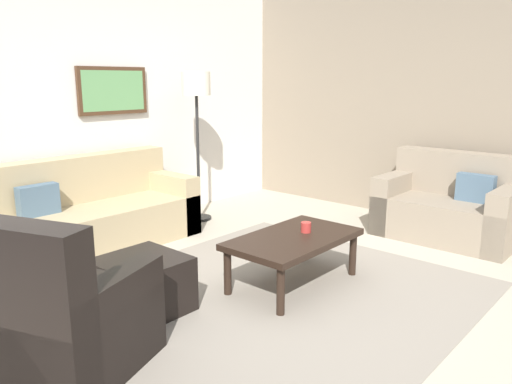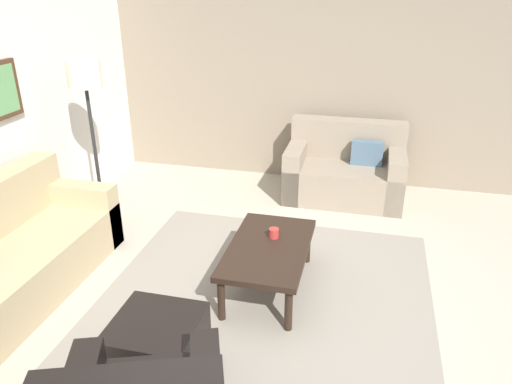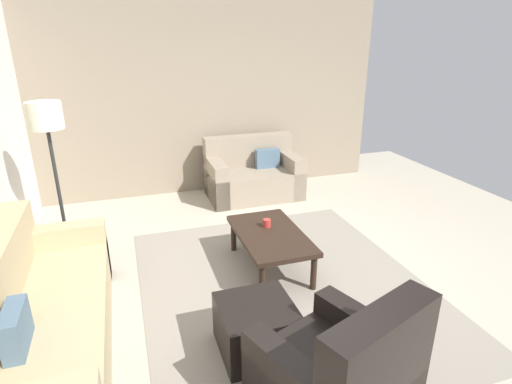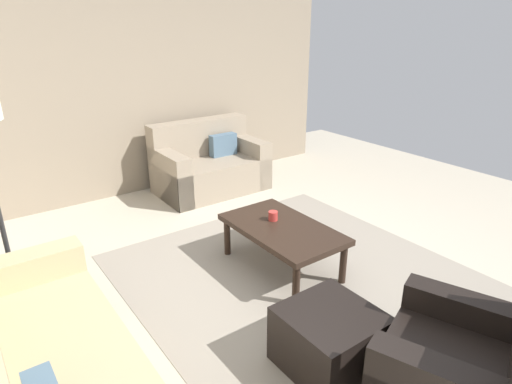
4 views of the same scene
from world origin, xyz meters
name	(u,v)px [view 2 (image 2 of 4)]	position (x,y,z in m)	size (l,w,h in m)	color
ground_plane	(260,315)	(0.00, 0.00, 0.00)	(8.00, 8.00, 0.00)	#B2A893
stone_feature_panel	(316,69)	(3.00, 0.00, 1.40)	(0.12, 5.20, 2.80)	gray
area_rug	(260,314)	(0.00, 0.00, 0.00)	(3.15, 2.68, 0.01)	gray
couch_loveseat	(345,171)	(2.47, -0.46, 0.30)	(0.83, 1.35, 0.88)	gray
ottoman	(157,346)	(-0.72, 0.53, 0.20)	(0.56, 0.56, 0.40)	black
coffee_table	(269,251)	(0.37, 0.01, 0.36)	(1.10, 0.64, 0.41)	black
cup	(274,233)	(0.52, 0.00, 0.45)	(0.08, 0.08, 0.08)	#B2332D
lamp_standing	(87,91)	(1.18, 2.01, 1.41)	(0.32, 0.32, 1.71)	black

